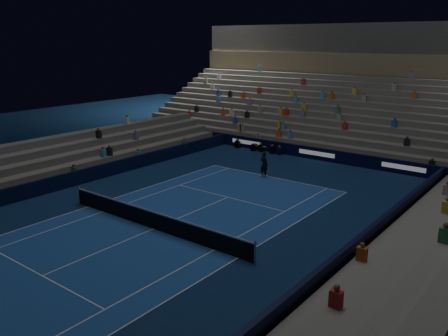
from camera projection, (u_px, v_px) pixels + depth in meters
ground at (154, 229)px, 24.41m from camera, size 90.00×90.00×0.00m
court_surface at (154, 229)px, 24.41m from camera, size 10.97×23.77×0.01m
sponsor_barrier_far at (317, 154)px, 38.35m from camera, size 44.00×0.25×1.00m
sponsor_barrier_east at (324, 276)px, 18.53m from camera, size 0.25×37.00×1.00m
sponsor_barrier_west at (48, 185)px, 30.02m from camera, size 0.25×37.00×1.00m
grandstand_main at (364, 106)px, 44.74m from camera, size 44.00×15.20×11.20m
grandstand_east at (415, 295)px, 16.37m from camera, size 5.00×37.00×2.50m
grandstand_west at (19, 170)px, 31.96m from camera, size 5.00×37.00×2.50m
tennis_net at (153, 220)px, 24.27m from camera, size 12.90×0.10×1.10m
tennis_player at (264, 164)px, 33.43m from camera, size 0.72×0.52×1.84m
broadcast_camera at (254, 147)px, 41.51m from camera, size 0.54×0.94×0.60m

